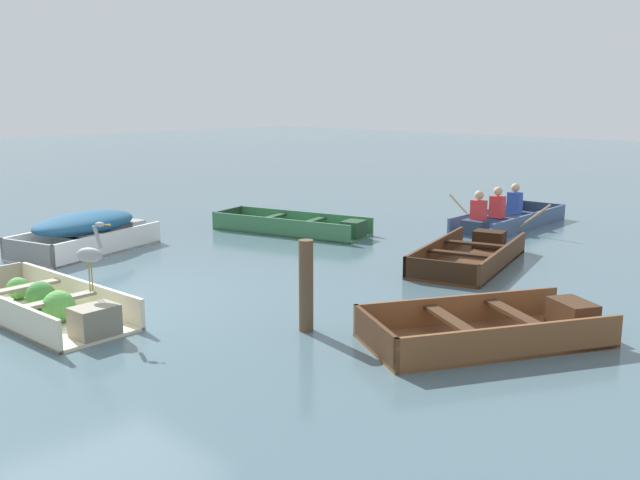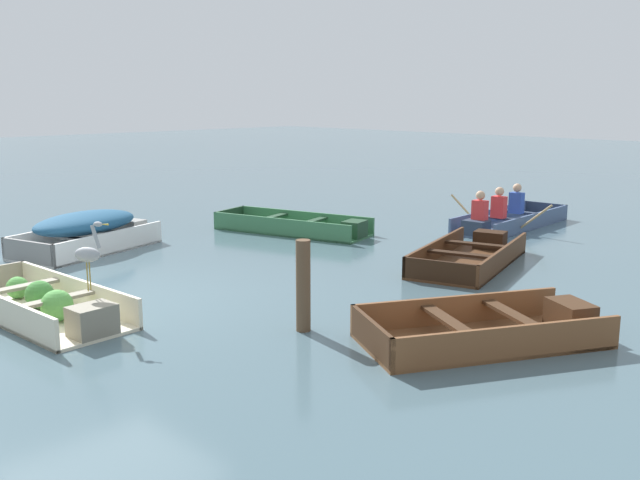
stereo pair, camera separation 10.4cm
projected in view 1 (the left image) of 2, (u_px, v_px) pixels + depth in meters
name	position (u px, v px, depth m)	size (l,w,h in m)	color
ground_plane	(101.00, 303.00, 9.47)	(80.00, 80.00, 0.00)	#47606B
dinghy_cream_foreground	(45.00, 305.00, 8.80)	(2.97, 1.26, 0.42)	beige
skiff_green_near_moored	(297.00, 227.00, 14.26)	(3.33, 1.83, 0.36)	#387047
skiff_wooden_brown_mid_moored	(495.00, 330.00, 7.98)	(2.36, 2.92, 0.38)	brown
skiff_dark_varnish_far_moored	(471.00, 256.00, 11.71)	(1.93, 3.06, 0.35)	#4C2D19
skiff_white_outer_moored	(86.00, 228.00, 12.56)	(1.87, 2.76, 0.69)	white
rowboat_slate_blue_with_crew	(504.00, 218.00, 14.78)	(2.26, 3.37, 0.90)	#475B7F
heron_on_dinghy	(90.00, 253.00, 8.36)	(0.42, 0.32, 0.84)	olive
mooring_post	(306.00, 286.00, 8.24)	(0.17, 0.17, 1.08)	brown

